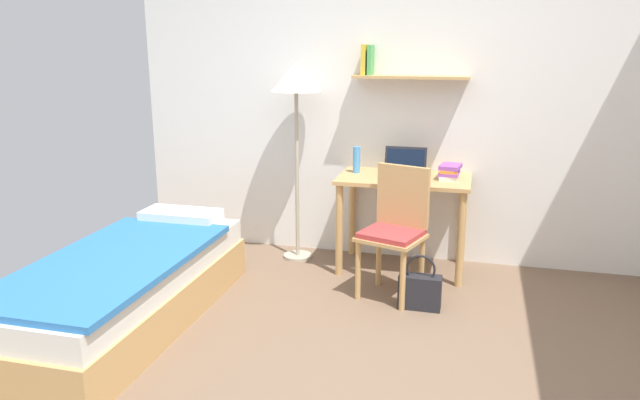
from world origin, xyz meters
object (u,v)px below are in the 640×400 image
Objects in this scene: bed at (126,288)px; standing_lamp at (296,88)px; book_stack at (449,172)px; desk at (404,195)px; handbag at (420,290)px; laptop at (405,169)px; desk_chair at (395,227)px; water_bottle at (357,160)px.

bed is 2.00m from standing_lamp.
bed is 9.05× the size of book_stack.
standing_lamp is at bearing 178.87° from book_stack.
desk reaches higher than handbag.
laptop is 1.05m from handbag.
bed is 5.31× the size of handbag.
desk_chair is at bearing -32.26° from standing_lamp.
water_bottle is (1.21, 1.47, 0.62)m from bed.
standing_lamp is at bearing 63.62° from bed.
water_bottle reaches higher than desk.
laptop reaches higher than desk_chair.
desk is 0.20m from laptop.
handbag is at bearing -73.90° from laptop.
desk_chair is (0.01, -0.52, -0.10)m from desk.
desk is at bearing -8.63° from water_bottle.
laptop reaches higher than bed.
bed is at bearing -151.07° from desk_chair.
bed is at bearing -116.38° from standing_lamp.
laptop reaches higher than handbag.
standing_lamp is at bearing -179.28° from laptop.
desk_chair is 0.65m from laptop.
laptop is at bearing 0.72° from standing_lamp.
bed is 1.27× the size of standing_lamp.
desk is 0.63× the size of standing_lamp.
desk_chair is 2.79× the size of laptop.
bed is 1.86m from desk_chair.
bed is at bearing -159.09° from handbag.
standing_lamp is at bearing 177.33° from desk.
desk_chair is 4.41× the size of water_bottle.
book_stack is at bearing -3.32° from water_bottle.
laptop is 0.39m from water_bottle.
water_bottle reaches higher than desk_chair.
desk_chair is at bearing -88.63° from laptop.
desk_chair reaches higher than handbag.
bed is 6.15× the size of laptop.
handbag is at bearing -99.46° from book_stack.
desk is at bearing -82.73° from laptop.
standing_lamp reaches higher than desk_chair.
laptop reaches higher than desk.
water_bottle is (-0.38, 0.01, 0.05)m from laptop.
book_stack is (0.73, -0.04, -0.05)m from water_bottle.
water_bottle is at bearing 2.12° from standing_lamp.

